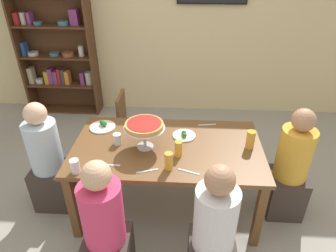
% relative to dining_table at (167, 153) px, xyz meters
% --- Properties ---
extents(ground_plane, '(12.00, 12.00, 0.00)m').
position_rel_dining_table_xyz_m(ground_plane, '(0.00, 0.00, -0.66)').
color(ground_plane, gray).
extents(rear_partition, '(8.00, 0.12, 2.80)m').
position_rel_dining_table_xyz_m(rear_partition, '(0.00, 2.20, 0.74)').
color(rear_partition, beige).
rests_on(rear_partition, ground_plane).
extents(dining_table, '(1.71, 0.97, 0.74)m').
position_rel_dining_table_xyz_m(dining_table, '(0.00, 0.00, 0.00)').
color(dining_table, brown).
rests_on(dining_table, ground_plane).
extents(bookshelf, '(1.10, 0.30, 2.21)m').
position_rel_dining_table_xyz_m(bookshelf, '(-1.75, 2.01, 0.44)').
color(bookshelf, '#4C2D19').
rests_on(bookshelf, ground_plane).
extents(diner_head_east, '(0.34, 0.34, 1.15)m').
position_rel_dining_table_xyz_m(diner_head_east, '(1.14, -0.00, -0.17)').
color(diner_head_east, '#382D28').
rests_on(diner_head_east, ground_plane).
extents(diner_head_west, '(0.34, 0.34, 1.15)m').
position_rel_dining_table_xyz_m(diner_head_west, '(-1.15, -0.03, -0.17)').
color(diner_head_west, '#382D28').
rests_on(diner_head_west, ground_plane).
extents(diner_near_left, '(0.34, 0.34, 1.15)m').
position_rel_dining_table_xyz_m(diner_near_left, '(-0.40, -0.79, -0.17)').
color(diner_near_left, '#382D28').
rests_on(diner_near_left, ground_plane).
extents(diner_near_right, '(0.34, 0.34, 1.15)m').
position_rel_dining_table_xyz_m(diner_near_right, '(0.38, -0.79, -0.17)').
color(diner_near_right, '#382D28').
rests_on(diner_near_right, ground_plane).
extents(chair_far_left, '(0.40, 0.40, 0.87)m').
position_rel_dining_table_xyz_m(chair_far_left, '(-0.47, 0.76, -0.17)').
color(chair_far_left, brown).
rests_on(chair_far_left, ground_plane).
extents(deep_dish_pizza_stand, '(0.36, 0.36, 0.25)m').
position_rel_dining_table_xyz_m(deep_dish_pizza_stand, '(-0.20, -0.03, 0.30)').
color(deep_dish_pizza_stand, silver).
rests_on(deep_dish_pizza_stand, dining_table).
extents(salad_plate_near_diner, '(0.25, 0.25, 0.07)m').
position_rel_dining_table_xyz_m(salad_plate_near_diner, '(-0.66, 0.28, 0.10)').
color(salad_plate_near_diner, white).
rests_on(salad_plate_near_diner, dining_table).
extents(salad_plate_far_diner, '(0.22, 0.22, 0.06)m').
position_rel_dining_table_xyz_m(salad_plate_far_diner, '(0.15, 0.16, 0.10)').
color(salad_plate_far_diner, white).
rests_on(salad_plate_far_diner, dining_table).
extents(beer_glass_amber_tall, '(0.07, 0.07, 0.16)m').
position_rel_dining_table_xyz_m(beer_glass_amber_tall, '(0.03, -0.32, 0.16)').
color(beer_glass_amber_tall, gold).
rests_on(beer_glass_amber_tall, dining_table).
extents(beer_glass_amber_short, '(0.08, 0.08, 0.17)m').
position_rel_dining_table_xyz_m(beer_glass_amber_short, '(0.74, 0.02, 0.17)').
color(beer_glass_amber_short, gold).
rests_on(beer_glass_amber_short, dining_table).
extents(beer_glass_amber_spare, '(0.07, 0.07, 0.14)m').
position_rel_dining_table_xyz_m(beer_glass_amber_spare, '(0.10, -0.14, 0.16)').
color(beer_glass_amber_spare, gold).
rests_on(beer_glass_amber_spare, dining_table).
extents(water_glass_clear_near, '(0.07, 0.07, 0.10)m').
position_rel_dining_table_xyz_m(water_glass_clear_near, '(-0.46, 0.01, 0.14)').
color(water_glass_clear_near, white).
rests_on(water_glass_clear_near, dining_table).
extents(water_glass_clear_far, '(0.08, 0.08, 0.12)m').
position_rel_dining_table_xyz_m(water_glass_clear_far, '(-0.71, -0.41, 0.14)').
color(water_glass_clear_far, white).
rests_on(water_glass_clear_far, dining_table).
extents(cutlery_fork_near, '(0.18, 0.04, 0.00)m').
position_rel_dining_table_xyz_m(cutlery_fork_near, '(0.38, 0.39, 0.09)').
color(cutlery_fork_near, silver).
rests_on(cutlery_fork_near, dining_table).
extents(cutlery_knife_near, '(0.18, 0.07, 0.00)m').
position_rel_dining_table_xyz_m(cutlery_knife_near, '(-0.14, -0.36, 0.09)').
color(cutlery_knife_near, silver).
rests_on(cutlery_knife_near, dining_table).
extents(cutlery_fork_far, '(0.18, 0.02, 0.00)m').
position_rel_dining_table_xyz_m(cutlery_fork_far, '(-0.46, -0.31, 0.09)').
color(cutlery_fork_far, silver).
rests_on(cutlery_fork_far, dining_table).
extents(cutlery_knife_far, '(0.18, 0.07, 0.00)m').
position_rel_dining_table_xyz_m(cutlery_knife_far, '(0.19, -0.35, 0.09)').
color(cutlery_knife_far, silver).
rests_on(cutlery_knife_far, dining_table).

